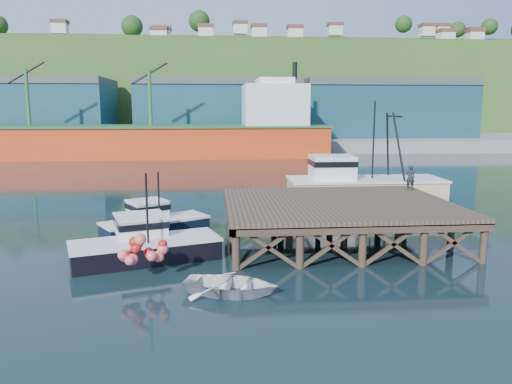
{
  "coord_description": "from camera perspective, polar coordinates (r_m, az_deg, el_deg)",
  "views": [
    {
      "loc": [
        -1.18,
        -25.89,
        7.05
      ],
      "look_at": [
        1.27,
        2.0,
        2.36
      ],
      "focal_mm": 35.0,
      "sensor_mm": 36.0,
      "label": 1
    }
  ],
  "objects": [
    {
      "name": "trawler",
      "position": [
        37.79,
        12.0,
        0.96
      ],
      "size": [
        11.43,
        4.22,
        7.61
      ],
      "rotation": [
        0.0,
        0.0,
        -0.01
      ],
      "color": "#D2C988",
      "rests_on": "ground"
    },
    {
      "name": "warehouse_right",
      "position": [
        96.09,
        14.09,
        8.91
      ],
      "size": [
        30.0,
        16.0,
        9.0
      ],
      "primitive_type": "cube",
      "color": "#1C4C5C",
      "rests_on": "far_quay"
    },
    {
      "name": "wharf",
      "position": [
        27.04,
        9.38,
        -1.51
      ],
      "size": [
        12.0,
        10.0,
        2.62
      ],
      "color": "brown",
      "rests_on": "ground"
    },
    {
      "name": "dinghy",
      "position": [
        19.48,
        -2.89,
        -10.53
      ],
      "size": [
        4.3,
        3.63,
        0.76
      ],
      "primitive_type": "imported",
      "rotation": [
        0.0,
        0.0,
        1.25
      ],
      "color": "white",
      "rests_on": "ground"
    },
    {
      "name": "hillside",
      "position": [
        125.96,
        -4.56,
        11.28
      ],
      "size": [
        220.0,
        50.0,
        22.0
      ],
      "primitive_type": "cube",
      "color": "#2D511E",
      "rests_on": "ground"
    },
    {
      "name": "cargo_ship",
      "position": [
        74.34,
        -10.7,
        6.47
      ],
      "size": [
        55.5,
        10.0,
        13.75
      ],
      "color": "#E33F15",
      "rests_on": "ground"
    },
    {
      "name": "warehouse_left",
      "position": [
        96.98,
        -25.71,
        8.26
      ],
      "size": [
        32.0,
        16.0,
        9.0
      ],
      "primitive_type": "cube",
      "color": "#1C4C5C",
      "rests_on": "far_quay"
    },
    {
      "name": "ground",
      "position": [
        26.86,
        -2.34,
        -5.71
      ],
      "size": [
        300.0,
        300.0,
        0.0
      ],
      "primitive_type": "plane",
      "color": "black",
      "rests_on": "ground"
    },
    {
      "name": "dockworker",
      "position": [
        32.0,
        17.21,
        1.6
      ],
      "size": [
        0.6,
        0.44,
        1.52
      ],
      "primitive_type": "imported",
      "rotation": [
        0.0,
        0.0,
        2.99
      ],
      "color": "black",
      "rests_on": "wharf"
    },
    {
      "name": "boat_black",
      "position": [
        24.28,
        -12.63,
        -5.7
      ],
      "size": [
        7.28,
        6.03,
        4.23
      ],
      "rotation": [
        0.0,
        0.0,
        0.31
      ],
      "color": "black",
      "rests_on": "ground"
    },
    {
      "name": "far_quay",
      "position": [
        96.09,
        -4.33,
        5.88
      ],
      "size": [
        160.0,
        40.0,
        2.0
      ],
      "primitive_type": "cube",
      "color": "gray",
      "rests_on": "ground"
    },
    {
      "name": "warehouse_mid",
      "position": [
        90.9,
        -4.33,
        9.14
      ],
      "size": [
        28.0,
        16.0,
        9.0
      ],
      "primitive_type": "cube",
      "color": "#1C4C5C",
      "rests_on": "far_quay"
    },
    {
      "name": "boat_navy",
      "position": [
        28.68,
        -11.65,
        -3.4
      ],
      "size": [
        6.15,
        4.81,
        3.68
      ],
      "rotation": [
        0.0,
        0.0,
        0.53
      ],
      "color": "black",
      "rests_on": "ground"
    }
  ]
}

